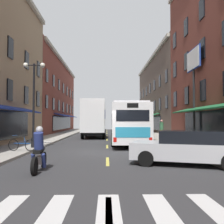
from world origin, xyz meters
The scene contains 14 objects.
ground_plane centered at (0.00, 0.00, -0.05)m, with size 34.80×80.00×0.10m, color #333335.
lane_centre_dashes centered at (0.00, -0.25, 0.00)m, with size 0.14×73.90×0.01m.
crosswalk_near centered at (0.00, -10.00, 0.00)m, with size 7.10×2.80×0.01m.
sidewalk_left centered at (-5.90, 0.00, 0.07)m, with size 3.00×80.00×0.14m, color #A39E93.
sidewalk_right centered at (5.90, 0.00, 0.07)m, with size 3.00×80.00×0.14m, color #A39E93.
billboard_sign centered at (7.05, 4.89, 5.98)m, with size 0.40×2.88×7.62m.
transit_bus centered at (1.69, 6.32, 1.67)m, with size 2.83×12.10×3.17m.
box_truck centered at (-1.43, 12.19, 2.07)m, with size 2.50×6.94×4.07m.
sedan_near centered at (-1.43, 20.42, 0.71)m, with size 1.99×4.48×1.38m.
sedan_mid centered at (3.36, -4.48, 0.73)m, with size 4.88×3.20×1.44m.
motorcycle_rider centered at (-2.53, -5.66, 0.71)m, with size 0.62×2.07×1.66m.
bicycle_near centered at (-4.89, -0.62, 0.50)m, with size 1.69×0.52×0.91m.
pedestrian_mid centered at (5.12, 8.17, 1.10)m, with size 0.36×0.36×1.84m.
street_lamp_twin centered at (-4.79, 1.20, 3.19)m, with size 1.42×0.32×5.52m.
Camera 1 is at (-0.05, -14.82, 1.85)m, focal length 39.39 mm.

